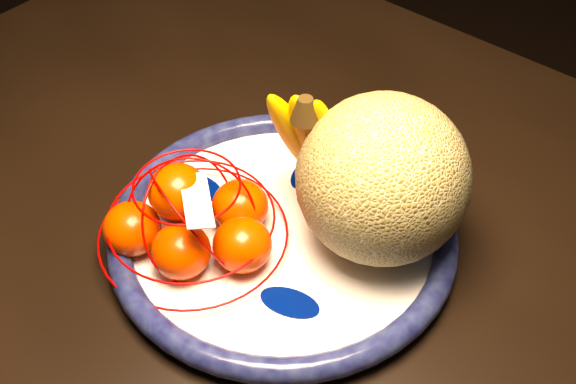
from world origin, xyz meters
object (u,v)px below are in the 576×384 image
Objects in this scene: dining_table at (369,289)px; mandarin_bag at (192,219)px; cantaloupe at (383,179)px; fruit_bowl at (283,231)px; banana_bunch at (315,136)px.

mandarin_bag is at bearing -138.42° from dining_table.
mandarin_bag reaches higher than dining_table.
cantaloupe is 0.21m from mandarin_bag.
dining_table is 5.90× the size of mandarin_bag.
mandarin_bag is (-0.07, -0.07, 0.04)m from fruit_bowl.
banana_bunch is at bearing 175.51° from dining_table.
mandarin_bag is at bearing -134.75° from fruit_bowl.
mandarin_bag is (-0.16, -0.12, -0.06)m from cantaloupe.
fruit_bowl is 0.11m from banana_bunch.
cantaloupe reaches higher than dining_table.
cantaloupe is at bearing 168.55° from dining_table.
cantaloupe is 0.10m from banana_bunch.
dining_table is 0.24m from mandarin_bag.
dining_table is at bearing 37.61° from mandarin_bag.
fruit_bowl is at bearing -149.18° from cantaloupe.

